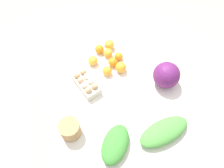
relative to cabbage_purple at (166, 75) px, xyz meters
name	(u,v)px	position (x,y,z in m)	size (l,w,h in m)	color
ground_plane	(112,123)	(0.08, 0.37, -0.80)	(8.00, 8.00, 0.00)	#C6B289
dining_table	(112,91)	(0.08, 0.37, -0.17)	(1.42, 1.03, 0.71)	silver
cabbage_purple	(166,75)	(0.00, 0.00, 0.00)	(0.19, 0.19, 0.19)	#601E5B
egg_carton	(86,83)	(0.12, 0.55, -0.05)	(0.26, 0.19, 0.09)	beige
paper_bag	(70,129)	(-0.19, 0.71, -0.04)	(0.13, 0.13, 0.11)	#A87F51
greens_bunch_beet_tops	(115,144)	(-0.35, 0.47, -0.05)	(0.26, 0.15, 0.08)	#3D8433
greens_bunch_chard	(164,132)	(-0.36, 0.16, -0.05)	(0.34, 0.15, 0.08)	#4C933D
orange_0	(119,56)	(0.30, 0.25, -0.06)	(0.07, 0.07, 0.07)	orange
orange_1	(109,45)	(0.43, 0.29, -0.05)	(0.08, 0.08, 0.08)	#F9A833
orange_2	(113,62)	(0.26, 0.31, -0.06)	(0.07, 0.07, 0.07)	orange
orange_3	(121,67)	(0.19, 0.27, -0.05)	(0.08, 0.08, 0.08)	orange
orange_4	(93,61)	(0.31, 0.46, -0.06)	(0.07, 0.07, 0.07)	#F9A833
orange_5	(99,49)	(0.41, 0.38, -0.06)	(0.07, 0.07, 0.07)	orange
orange_6	(107,71)	(0.19, 0.38, -0.06)	(0.07, 0.07, 0.07)	orange
orange_7	(108,53)	(0.35, 0.32, -0.06)	(0.07, 0.07, 0.07)	#F9A833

